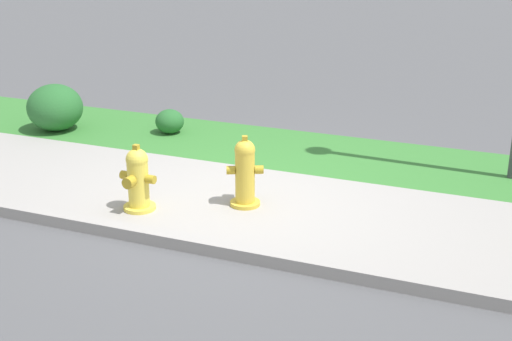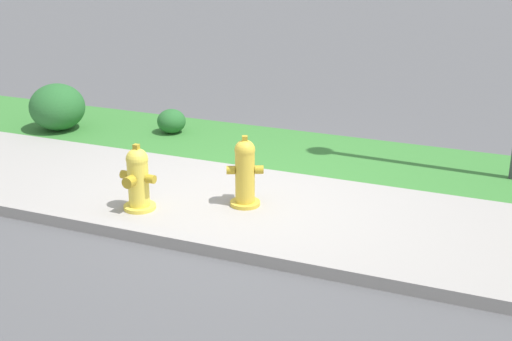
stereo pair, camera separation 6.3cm
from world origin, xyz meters
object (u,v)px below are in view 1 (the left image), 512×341
Objects in this scene: fire_hydrant_mid_block at (138,179)px; shrub_bush_far_verge at (170,121)px; fire_hydrant_near_corner at (245,173)px; shrub_bush_mid_verge at (55,108)px.

fire_hydrant_mid_block is 2.75m from shrub_bush_far_verge.
fire_hydrant_mid_block is at bearing -68.13° from shrub_bush_far_verge.
fire_hydrant_near_corner reaches higher than shrub_bush_mid_verge.
fire_hydrant_mid_block is 1.79× the size of shrub_bush_far_verge.
fire_hydrant_near_corner is 3.89m from shrub_bush_mid_verge.
shrub_bush_mid_verge is at bearing -163.20° from shrub_bush_far_verge.
shrub_bush_far_verge is (1.57, 0.47, -0.16)m from shrub_bush_mid_verge.
fire_hydrant_near_corner is 2.85m from shrub_bush_far_verge.
fire_hydrant_mid_block is 0.92× the size of shrub_bush_mid_verge.
shrub_bush_far_verge is (-2.00, 2.02, -0.20)m from fire_hydrant_near_corner.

